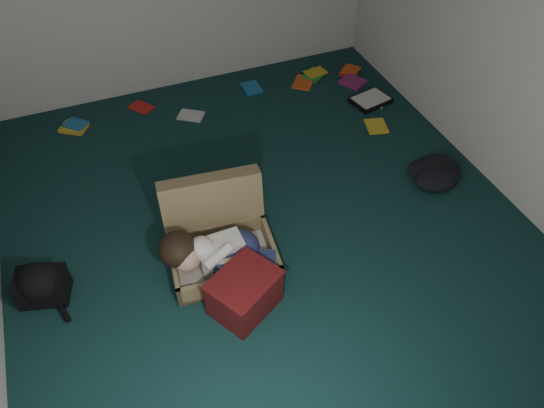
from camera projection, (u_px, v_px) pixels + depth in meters
floor at (265, 222)px, 4.27m from camera, size 4.50×4.50×0.00m
wall_front at (493, 405)px, 1.88m from camera, size 4.50×0.00×4.50m
wall_right at (517, 27)px, 3.88m from camera, size 0.00×4.50×4.50m
suitcase at (219, 236)px, 3.94m from camera, size 0.84×0.82×0.56m
person at (217, 253)px, 3.77m from camera, size 0.81×0.46×0.35m
maroon_bin at (244, 293)px, 3.59m from camera, size 0.57×0.53×0.31m
backpack at (42, 286)px, 3.68m from camera, size 0.49×0.43×0.25m
clothing_pile at (447, 173)px, 4.57m from camera, size 0.51×0.42×0.16m
paper_tray at (371, 100)px, 5.44m from camera, size 0.43×0.35×0.05m
book_scatter at (276, 97)px, 5.51m from camera, size 3.21×1.44×0.02m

